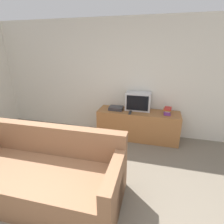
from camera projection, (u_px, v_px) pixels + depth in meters
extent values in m
cube|color=silver|center=(118.00, 79.00, 4.06)|extent=(9.00, 0.06, 2.60)
cube|color=#9E6638|center=(138.00, 125.00, 3.98)|extent=(1.80, 0.52, 0.65)
cube|color=silver|center=(138.00, 101.00, 3.91)|extent=(0.55, 0.30, 0.40)
cube|color=black|center=(137.00, 103.00, 3.77)|extent=(0.47, 0.01, 0.32)
cube|color=#8C6042|center=(43.00, 182.00, 2.41)|extent=(2.21, 1.01, 0.45)
cube|color=#8C6042|center=(55.00, 139.00, 2.63)|extent=(2.19, 0.20, 0.46)
cube|color=#8C6042|center=(115.00, 188.00, 2.14)|extent=(0.16, 0.97, 0.70)
cube|color=#7A3884|center=(167.00, 114.00, 3.71)|extent=(0.14, 0.21, 0.02)
cube|color=#7A3884|center=(167.00, 113.00, 3.69)|extent=(0.13, 0.16, 0.03)
cube|color=#7A3884|center=(167.00, 112.00, 3.68)|extent=(0.12, 0.15, 0.03)
cube|color=silver|center=(167.00, 111.00, 3.67)|extent=(0.11, 0.15, 0.02)
cube|color=#995623|center=(167.00, 110.00, 3.67)|extent=(0.15, 0.18, 0.03)
cube|color=#B72D28|center=(168.00, 108.00, 3.66)|extent=(0.16, 0.22, 0.03)
cube|color=#2D2D2D|center=(130.00, 113.00, 3.76)|extent=(0.05, 0.20, 0.02)
cube|color=#333338|center=(116.00, 108.00, 3.97)|extent=(0.31, 0.24, 0.07)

